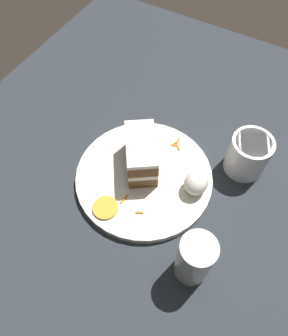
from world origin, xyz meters
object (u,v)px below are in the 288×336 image
plate (144,177)px  drinking_glass (194,261)px  cake_slice (141,154)px  coffee_mug (248,154)px  orange_garnish (105,208)px  cream_dollop (196,183)px

plate → drinking_glass: 0.22m
cake_slice → plate: bearing=98.1°
drinking_glass → coffee_mug: (-0.27, 0.00, -0.00)m
cake_slice → orange_garnish: bearing=51.3°
orange_garnish → coffee_mug: size_ratio=0.56×
cake_slice → drinking_glass: (0.15, 0.19, -0.00)m
cream_dollop → drinking_glass: bearing=22.9°
plate → orange_garnish: 0.11m
cake_slice → orange_garnish: (0.13, -0.01, -0.04)m
orange_garnish → drinking_glass: drinking_glass is taller
drinking_glass → orange_garnish: bearing=-95.8°
drinking_glass → coffee_mug: bearing=179.1°
cake_slice → cream_dollop: size_ratio=2.43×
orange_garnish → coffee_mug: coffee_mug is taller
cream_dollop → cake_slice: bearing=-88.7°
plate → cream_dollop: bearing=102.3°
cream_dollop → drinking_glass: size_ratio=0.43×
plate → drinking_glass: drinking_glass is taller
plate → coffee_mug: bearing=128.0°
plate → orange_garnish: bearing=-15.2°
cake_slice → orange_garnish: 0.14m
coffee_mug → drinking_glass: bearing=-0.9°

